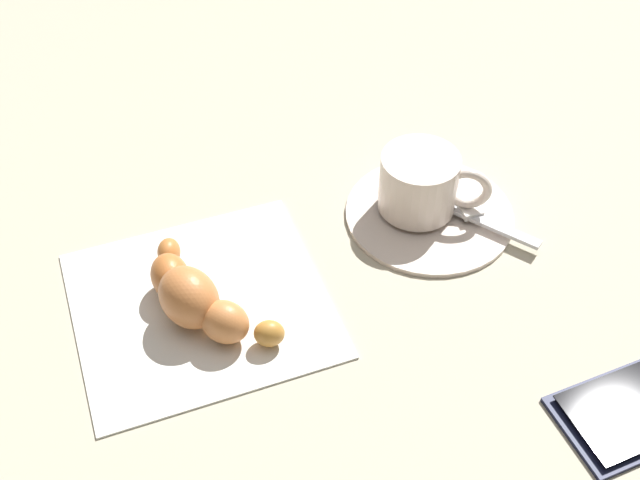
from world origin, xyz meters
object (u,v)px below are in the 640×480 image
Objects in this scene: croissant at (195,297)px; sugar_packet at (458,189)px; saucer at (427,209)px; teaspoon at (441,202)px; napkin at (201,304)px; espresso_cup at (421,183)px.

sugar_packet is at bearing -165.77° from croissant.
teaspoon is at bearing 162.98° from saucer.
napkin is at bearing -110.95° from croissant.
sugar_packet is (-0.03, -0.01, 0.01)m from saucer.
napkin is at bearing 103.27° from sugar_packet.
teaspoon is 1.59× the size of sugar_packet.
sugar_packet is 0.38× the size of napkin.
napkin is (0.23, 0.05, -0.01)m from sugar_packet.
teaspoon is (-0.02, 0.01, -0.02)m from espresso_cup.
saucer is 0.21m from croissant.
croissant is (0.21, 0.05, 0.02)m from saucer.
espresso_cup is 0.68× the size of croissant.
espresso_cup is at bearing -15.93° from teaspoon.
saucer is 1.12× the size of croissant.
sugar_packet is 0.25m from croissant.
teaspoon reaches higher than saucer.
saucer is at bearing -165.65° from croissant.
espresso_cup is at bearing 99.42° from sugar_packet.
espresso_cup is (0.01, -0.00, 0.03)m from saucer.
croissant is at bearing 15.39° from espresso_cup.
teaspoon is 0.22m from napkin.
espresso_cup reaches higher than saucer.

